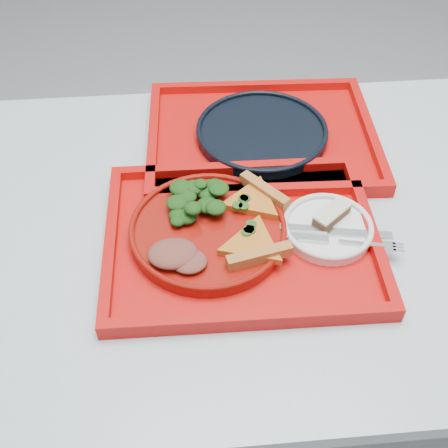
% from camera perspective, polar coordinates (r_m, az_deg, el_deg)
% --- Properties ---
extents(ground, '(10.00, 10.00, 0.00)m').
position_cam_1_polar(ground, '(1.63, 6.21, -17.67)').
color(ground, '#96979E').
rests_on(ground, ground).
extents(table, '(1.60, 0.80, 0.75)m').
position_cam_1_polar(table, '(1.06, 9.09, -1.68)').
color(table, '#A6B1BA').
rests_on(table, ground).
extents(tray_main, '(0.46, 0.36, 0.01)m').
position_cam_1_polar(tray_main, '(0.94, 1.77, -1.64)').
color(tray_main, '#C00D0A').
rests_on(tray_main, table).
extents(tray_far, '(0.46, 0.37, 0.01)m').
position_cam_1_polar(tray_far, '(1.14, 3.83, 8.63)').
color(tray_far, '#C00D0A').
rests_on(tray_far, table).
extents(dinner_plate, '(0.26, 0.26, 0.02)m').
position_cam_1_polar(dinner_plate, '(0.93, -1.63, -0.79)').
color(dinner_plate, maroon).
rests_on(dinner_plate, tray_main).
extents(side_plate, '(0.15, 0.15, 0.01)m').
position_cam_1_polar(side_plate, '(0.96, 10.45, -0.53)').
color(side_plate, white).
rests_on(side_plate, tray_main).
extents(navy_plate, '(0.26, 0.26, 0.02)m').
position_cam_1_polar(navy_plate, '(1.13, 3.86, 9.19)').
color(navy_plate, black).
rests_on(navy_plate, tray_far).
extents(pizza_slice_a, '(0.13, 0.14, 0.02)m').
position_cam_1_polar(pizza_slice_a, '(0.90, 2.95, -1.84)').
color(pizza_slice_a, orange).
rests_on(pizza_slice_a, dinner_plate).
extents(pizza_slice_b, '(0.15, 0.15, 0.02)m').
position_cam_1_polar(pizza_slice_b, '(0.96, 2.94, 2.58)').
color(pizza_slice_b, orange).
rests_on(pizza_slice_b, dinner_plate).
extents(salad_heap, '(0.10, 0.09, 0.05)m').
position_cam_1_polar(salad_heap, '(0.94, -2.97, 2.51)').
color(salad_heap, black).
rests_on(salad_heap, dinner_plate).
extents(meat_portion, '(0.08, 0.06, 0.02)m').
position_cam_1_polar(meat_portion, '(0.88, -5.21, -3.02)').
color(meat_portion, brown).
rests_on(meat_portion, dinner_plate).
extents(dessert_bar, '(0.07, 0.07, 0.02)m').
position_cam_1_polar(dessert_bar, '(0.96, 10.90, 0.97)').
color(dessert_bar, '#472817').
rests_on(dessert_bar, side_plate).
extents(knife, '(0.18, 0.05, 0.01)m').
position_cam_1_polar(knife, '(0.94, 11.30, -0.71)').
color(knife, silver).
rests_on(knife, side_plate).
extents(fork, '(0.19, 0.06, 0.01)m').
position_cam_1_polar(fork, '(0.93, 11.49, -1.70)').
color(fork, silver).
rests_on(fork, side_plate).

